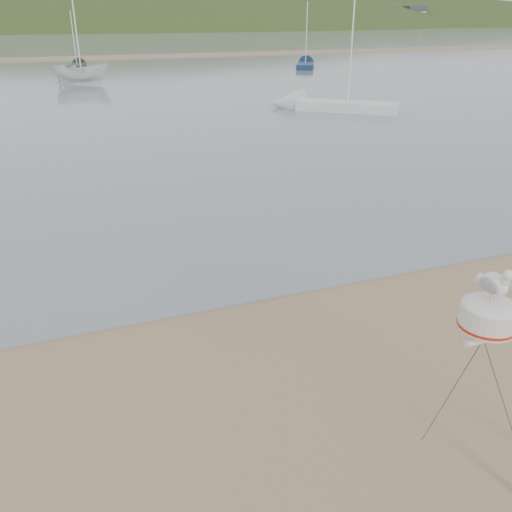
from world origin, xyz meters
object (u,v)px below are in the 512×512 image
object	(u,v)px
sailboat_white_near	(313,105)
sailboat_dark_mid	(79,65)
boat_white	(79,56)
sailboat_blue_far	(306,64)

from	to	relation	value
sailboat_white_near	sailboat_dark_mid	distance (m)	33.82
boat_white	sailboat_blue_far	bearing A→B (deg)	-62.67
sailboat_dark_mid	sailboat_white_near	bearing A→B (deg)	-72.00
sailboat_blue_far	boat_white	bearing A→B (deg)	-161.72
boat_white	sailboat_dark_mid	distance (m)	14.75
sailboat_white_near	sailboat_blue_far	bearing A→B (deg)	64.76
sailboat_white_near	sailboat_dark_mid	world-z (taller)	sailboat_white_near
sailboat_blue_far	sailboat_dark_mid	distance (m)	23.40
boat_white	sailboat_white_near	distance (m)	20.97
sailboat_blue_far	sailboat_dark_mid	bearing A→B (deg)	162.75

